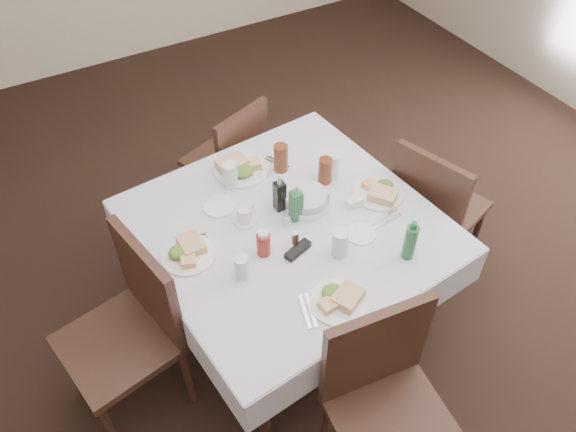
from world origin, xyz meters
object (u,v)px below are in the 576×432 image
object	(u,v)px
water_s	(340,243)
bread_basket	(306,200)
oil_cruet_green	(296,204)
coffee_mug	(245,215)
chair_east	(433,205)
water_n	(230,175)
chair_north	(232,157)
water_e	(332,166)
oil_cruet_dark	(280,195)
chair_west	(133,322)
green_bottle	(410,242)
chair_south	(384,395)
ketchup_bottle	(263,243)
dining_table	(288,234)
water_w	(242,267)

from	to	relation	value
water_s	bread_basket	world-z (taller)	water_s
oil_cruet_green	coffee_mug	world-z (taller)	oil_cruet_green
chair_east	coffee_mug	bearing A→B (deg)	168.41
water_n	oil_cruet_green	world-z (taller)	oil_cruet_green
chair_north	coffee_mug	bearing A→B (deg)	-109.82
water_e	oil_cruet_dark	xyz separation A→B (m)	(-0.36, -0.08, 0.02)
chair_west	green_bottle	size ratio (longest dim) A/B	4.51
chair_south	water_n	size ratio (longest dim) A/B	6.93
water_n	oil_cruet_dark	xyz separation A→B (m)	(0.14, -0.28, 0.02)
chair_north	chair_south	bearing A→B (deg)	-95.00
chair_north	ketchup_bottle	xyz separation A→B (m)	(-0.30, -1.01, 0.32)
water_e	coffee_mug	world-z (taller)	water_e
chair_south	water_n	world-z (taller)	chair_south
water_s	coffee_mug	distance (m)	0.50
dining_table	water_w	size ratio (longest dim) A/B	12.47
chair_north	chair_east	distance (m)	1.27
chair_east	green_bottle	world-z (taller)	green_bottle
chair_south	coffee_mug	distance (m)	1.06
water_s	oil_cruet_dark	world-z (taller)	oil_cruet_dark
bread_basket	oil_cruet_dark	size ratio (longest dim) A/B	1.12
water_w	coffee_mug	xyz separation A→B (m)	(0.17, 0.30, -0.02)
chair_south	water_s	xyz separation A→B (m)	(0.17, 0.62, 0.26)
oil_cruet_green	chair_north	bearing A→B (deg)	86.64
chair_east	water_e	size ratio (longest dim) A/B	6.61
water_n	water_e	bearing A→B (deg)	-21.44
coffee_mug	chair_west	bearing A→B (deg)	-166.24
green_bottle	oil_cruet_dark	bearing A→B (deg)	122.22
water_n	oil_cruet_dark	size ratio (longest dim) A/B	0.67
water_s	water_e	xyz separation A→B (m)	(0.27, 0.48, 0.00)
water_s	oil_cruet_dark	xyz separation A→B (m)	(-0.10, 0.41, 0.02)
chair_north	water_e	world-z (taller)	water_e
water_e	dining_table	bearing A→B (deg)	-153.02
oil_cruet_dark	green_bottle	size ratio (longest dim) A/B	0.96
ketchup_bottle	oil_cruet_green	bearing A→B (deg)	26.61
dining_table	chair_north	world-z (taller)	chair_north
chair_north	water_s	size ratio (longest dim) A/B	6.22
chair_north	chair_east	world-z (taller)	chair_east
water_s	oil_cruet_dark	bearing A→B (deg)	103.22
chair_west	water_s	xyz separation A→B (m)	(0.96, -0.24, 0.25)
water_w	oil_cruet_dark	distance (m)	0.47
water_e	coffee_mug	xyz separation A→B (m)	(-0.56, -0.07, -0.03)
chair_west	oil_cruet_green	xyz separation A→B (m)	(0.90, 0.06, 0.28)
green_bottle	chair_north	bearing A→B (deg)	101.51
dining_table	water_n	xyz separation A→B (m)	(-0.12, 0.39, 0.15)
chair_east	water_n	size ratio (longest dim) A/B	6.55
coffee_mug	green_bottle	size ratio (longest dim) A/B	0.54
water_n	coffee_mug	bearing A→B (deg)	-100.76
coffee_mug	green_bottle	bearing A→B (deg)	-46.22
dining_table	ketchup_bottle	world-z (taller)	ketchup_bottle
chair_west	ketchup_bottle	bearing A→B (deg)	-5.74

